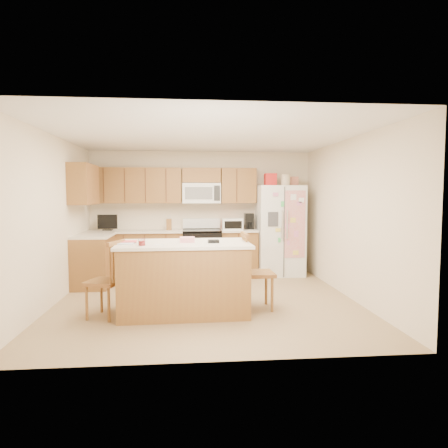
{
  "coord_description": "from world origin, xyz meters",
  "views": [
    {
      "loc": [
        -0.28,
        -6.01,
        1.63
      ],
      "look_at": [
        0.3,
        0.35,
        1.15
      ],
      "focal_mm": 32.0,
      "sensor_mm": 36.0,
      "label": 1
    }
  ],
  "objects": [
    {
      "name": "windsor_chair_left",
      "position": [
        -1.36,
        -0.71,
        0.48
      ],
      "size": [
        0.54,
        0.55,
        1.02
      ],
      "color": "olive",
      "rests_on": "ground"
    },
    {
      "name": "cabinetry",
      "position": [
        -0.98,
        1.79,
        0.91
      ],
      "size": [
        3.36,
        1.56,
        2.15
      ],
      "color": "olive",
      "rests_on": "ground"
    },
    {
      "name": "windsor_chair_right",
      "position": [
        0.68,
        -0.48,
        0.51
      ],
      "size": [
        0.46,
        0.48,
        1.09
      ],
      "color": "olive",
      "rests_on": "ground"
    },
    {
      "name": "windsor_chair_back",
      "position": [
        -0.41,
        0.09,
        0.42
      ],
      "size": [
        0.48,
        0.47,
        0.89
      ],
      "color": "olive",
      "rests_on": "ground"
    },
    {
      "name": "stove",
      "position": [
        0.0,
        1.94,
        0.47
      ],
      "size": [
        0.76,
        0.65,
        1.13
      ],
      "color": "black",
      "rests_on": "ground"
    },
    {
      "name": "room_shell",
      "position": [
        0.0,
        0.0,
        1.44
      ],
      "size": [
        4.6,
        4.6,
        2.52
      ],
      "color": "beige",
      "rests_on": "ground"
    },
    {
      "name": "refrigerator",
      "position": [
        1.57,
        1.87,
        0.92
      ],
      "size": [
        0.9,
        0.79,
        2.04
      ],
      "color": "white",
      "rests_on": "ground"
    },
    {
      "name": "ground",
      "position": [
        0.0,
        0.0,
        0.0
      ],
      "size": [
        4.5,
        4.5,
        0.0
      ],
      "primitive_type": "plane",
      "color": "#95815A",
      "rests_on": "ground"
    },
    {
      "name": "island",
      "position": [
        -0.34,
        -0.59,
        0.49
      ],
      "size": [
        1.86,
        1.07,
        1.06
      ],
      "color": "olive",
      "rests_on": "ground"
    }
  ]
}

